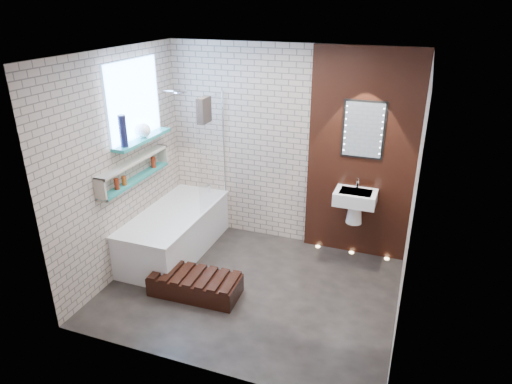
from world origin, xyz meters
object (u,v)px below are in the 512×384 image
at_px(bathtub, 175,231).
at_px(washbasin, 355,202).
at_px(bath_screen, 212,152).
at_px(walnut_step, 195,285).
at_px(led_mirror, 363,130).

bearing_deg(bathtub, washbasin, 16.01).
height_order(bath_screen, walnut_step, bath_screen).
xyz_separation_m(bath_screen, walnut_step, (0.31, -1.19, -1.17)).
distance_m(washbasin, walnut_step, 2.15).
bearing_deg(led_mirror, washbasin, -90.00).
bearing_deg(bathtub, led_mirror, 19.78).
bearing_deg(bath_screen, washbasin, 5.78).
relative_size(bathtub, led_mirror, 2.49).
xyz_separation_m(bath_screen, washbasin, (1.82, 0.18, -0.49)).
bearing_deg(bathtub, walnut_step, -48.53).
distance_m(bathtub, bath_screen, 1.14).
bearing_deg(led_mirror, walnut_step, -134.61).
xyz_separation_m(washbasin, led_mirror, (0.00, 0.16, 0.86)).
bearing_deg(walnut_step, bath_screen, 104.51).
height_order(bathtub, washbasin, washbasin).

